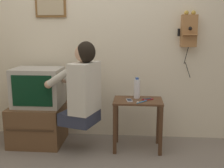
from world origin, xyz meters
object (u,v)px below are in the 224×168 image
(water_bottle, at_px, (137,88))
(toothbrush, at_px, (141,102))
(wall_phone_antique, at_px, (189,30))
(framed_picture, at_px, (50,1))
(person, at_px, (83,87))
(cell_phone_held, at_px, (129,100))
(cell_phone_spare, at_px, (148,99))
(television, at_px, (38,87))

(water_bottle, height_order, toothbrush, water_bottle)
(wall_phone_antique, distance_m, framed_picture, 1.72)
(person, relative_size, wall_phone_antique, 1.16)
(cell_phone_held, height_order, water_bottle, water_bottle)
(cell_phone_spare, bearing_deg, cell_phone_held, -106.07)
(cell_phone_spare, height_order, toothbrush, toothbrush)
(water_bottle, bearing_deg, television, -179.52)
(cell_phone_spare, bearing_deg, framed_picture, -140.20)
(person, distance_m, cell_phone_held, 0.55)
(cell_phone_held, relative_size, cell_phone_spare, 0.98)
(television, xyz_separation_m, wall_phone_antique, (1.79, 0.26, 0.67))
(cell_phone_spare, xyz_separation_m, water_bottle, (-0.13, 0.07, 0.11))
(cell_phone_held, relative_size, water_bottle, 0.55)
(person, distance_m, framed_picture, 1.19)
(cell_phone_held, bearing_deg, television, 161.83)
(television, distance_m, framed_picture, 1.07)
(framed_picture, relative_size, toothbrush, 2.84)
(person, xyz_separation_m, toothbrush, (0.65, 0.02, -0.17))
(cell_phone_spare, relative_size, toothbrush, 0.99)
(television, bearing_deg, framed_picture, 70.79)
(person, height_order, television, person)
(person, xyz_separation_m, cell_phone_held, (0.52, 0.09, -0.17))
(person, relative_size, cell_phone_held, 6.94)
(wall_phone_antique, relative_size, cell_phone_spare, 5.86)
(wall_phone_antique, relative_size, toothbrush, 5.83)
(wall_phone_antique, bearing_deg, water_bottle, -157.74)
(toothbrush, bearing_deg, cell_phone_held, 13.32)
(television, xyz_separation_m, cell_phone_spare, (1.31, -0.06, -0.11))
(wall_phone_antique, height_order, cell_phone_spare, wall_phone_antique)
(person, xyz_separation_m, television, (-0.58, 0.21, -0.06))
(water_bottle, bearing_deg, cell_phone_held, -122.42)
(water_bottle, bearing_deg, framed_picture, 164.81)
(television, distance_m, cell_phone_held, 1.11)
(person, relative_size, water_bottle, 3.79)
(television, relative_size, framed_picture, 1.45)
(person, xyz_separation_m, wall_phone_antique, (1.21, 0.47, 0.61))
(television, distance_m, water_bottle, 1.18)
(television, xyz_separation_m, cell_phone_held, (1.10, -0.12, -0.11))
(person, height_order, wall_phone_antique, wall_phone_antique)
(water_bottle, bearing_deg, cell_phone_spare, -27.81)
(wall_phone_antique, bearing_deg, television, -171.78)
(television, relative_size, wall_phone_antique, 0.71)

